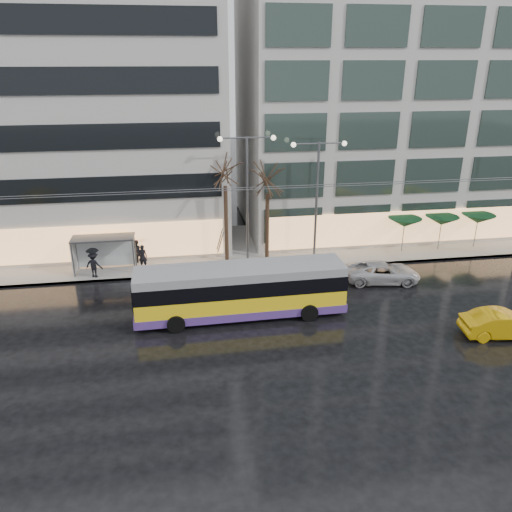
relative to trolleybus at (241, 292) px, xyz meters
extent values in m
plane|color=black|center=(-0.50, -2.91, -1.51)|extent=(140.00, 140.00, 0.00)
cube|color=gray|center=(1.50, 11.09, -1.43)|extent=(80.00, 10.00, 0.15)
cube|color=slate|center=(1.50, 6.14, -1.43)|extent=(80.00, 0.10, 0.15)
cube|color=beige|center=(18.50, 16.09, 11.14)|extent=(32.00, 14.00, 25.00)
cube|color=yellow|center=(0.00, 0.00, -0.47)|extent=(11.93, 2.71, 1.49)
cube|color=#563688|center=(0.00, 0.00, -0.96)|extent=(11.98, 2.75, 0.50)
cube|color=black|center=(0.00, 0.00, 0.62)|extent=(11.95, 2.73, 0.89)
cube|color=gray|center=(0.00, 0.00, 1.32)|extent=(11.93, 2.71, 0.50)
cube|color=black|center=(5.97, 0.12, 0.48)|extent=(0.10, 2.28, 1.29)
cube|color=black|center=(-5.97, -0.12, 0.48)|extent=(0.10, 2.28, 1.29)
cylinder|color=black|center=(3.74, 1.31, -1.01)|extent=(1.00, 0.37, 0.99)
cylinder|color=black|center=(3.79, -1.16, -1.01)|extent=(1.00, 0.37, 0.99)
cylinder|color=black|center=(-3.79, 1.16, -1.01)|extent=(1.00, 0.37, 0.99)
cylinder|color=black|center=(-3.74, -1.31, -1.01)|extent=(1.00, 0.37, 0.99)
cylinder|color=#595B60|center=(-1.01, 0.92, 2.75)|extent=(0.13, 3.69, 2.61)
cylinder|color=#595B60|center=(-1.02, 1.42, 2.75)|extent=(0.13, 3.69, 2.61)
cylinder|color=#595B60|center=(0.50, 2.84, 5.29)|extent=(42.00, 0.04, 0.04)
cylinder|color=#595B60|center=(0.50, 3.34, 5.29)|extent=(42.00, 0.04, 0.04)
cube|color=#595B60|center=(-8.50, 7.59, 1.09)|extent=(4.20, 1.60, 0.12)
cube|color=silver|center=(-8.50, 8.29, -0.16)|extent=(4.00, 0.05, 2.20)
cube|color=white|center=(-10.55, 7.59, -0.16)|extent=(0.10, 1.40, 2.20)
cylinder|color=#595B60|center=(-10.50, 6.89, -0.16)|extent=(0.10, 0.10, 2.40)
cylinder|color=#595B60|center=(-10.50, 8.29, -0.16)|extent=(0.10, 0.10, 2.40)
cylinder|color=#595B60|center=(-6.50, 6.89, -0.16)|extent=(0.10, 0.10, 2.40)
cylinder|color=#595B60|center=(-6.50, 8.29, -0.16)|extent=(0.10, 0.10, 2.40)
cylinder|color=#595B60|center=(1.50, 7.89, 3.14)|extent=(0.18, 0.18, 9.00)
cylinder|color=#595B60|center=(0.60, 7.89, 7.54)|extent=(1.80, 0.10, 0.10)
cylinder|color=#595B60|center=(2.40, 7.89, 7.54)|extent=(1.80, 0.10, 0.10)
sphere|color=#FFF2CC|center=(-0.30, 7.89, 7.49)|extent=(0.36, 0.36, 0.36)
sphere|color=#FFF2CC|center=(3.30, 7.89, 7.49)|extent=(0.36, 0.36, 0.36)
cylinder|color=#595B60|center=(6.50, 7.89, 2.89)|extent=(0.18, 0.18, 8.50)
cylinder|color=#595B60|center=(5.60, 7.89, 7.04)|extent=(1.80, 0.10, 0.10)
cylinder|color=#595B60|center=(7.40, 7.89, 7.04)|extent=(1.80, 0.10, 0.10)
sphere|color=#FFF2CC|center=(4.70, 7.89, 6.99)|extent=(0.36, 0.36, 0.36)
sphere|color=#FFF2CC|center=(8.30, 7.89, 6.99)|extent=(0.36, 0.36, 0.36)
cylinder|color=black|center=(0.00, 8.09, 1.44)|extent=(0.28, 0.28, 5.60)
cylinder|color=black|center=(3.00, 8.29, 1.09)|extent=(0.28, 0.28, 4.90)
cylinder|color=#595B60|center=(13.50, 8.09, -0.26)|extent=(0.06, 0.06, 2.20)
cone|color=#0F391B|center=(13.50, 8.09, 0.94)|extent=(2.50, 2.50, 0.70)
cylinder|color=#595B60|center=(16.50, 8.09, -0.26)|extent=(0.06, 0.06, 2.20)
cone|color=#0F391B|center=(16.50, 8.09, 0.94)|extent=(2.50, 2.50, 0.70)
cylinder|color=#595B60|center=(19.50, 8.09, -0.26)|extent=(0.06, 0.06, 2.20)
cone|color=#0F391B|center=(19.50, 8.09, 0.94)|extent=(2.50, 2.50, 0.70)
imported|color=#D69F0B|center=(13.65, -4.43, -0.78)|extent=(4.56, 2.05, 1.45)
imported|color=silver|center=(9.98, 3.27, -0.83)|extent=(5.16, 2.94, 1.36)
imported|color=black|center=(-5.96, 7.78, -0.50)|extent=(0.71, 0.56, 1.72)
imported|color=#FF5488|center=(-5.96, 7.78, 0.39)|extent=(1.18, 1.19, 0.88)
imported|color=black|center=(-6.49, 8.94, -0.51)|extent=(1.04, 1.03, 1.70)
imported|color=black|center=(-9.14, 6.68, -0.45)|extent=(1.33, 1.03, 1.81)
imported|color=black|center=(-9.14, 6.68, 0.39)|extent=(1.05, 1.05, 0.72)
camera|label=1|loc=(-3.09, -25.59, 12.57)|focal=35.00mm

